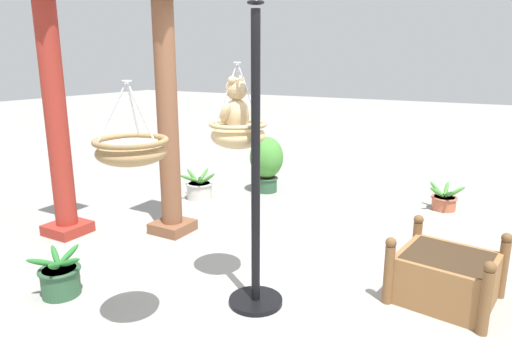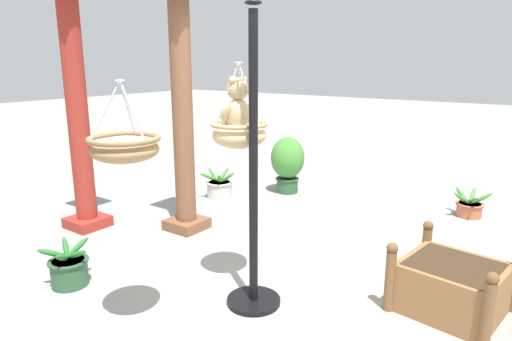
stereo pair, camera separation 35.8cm
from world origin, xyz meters
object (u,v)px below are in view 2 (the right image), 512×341
potted_plant_small_succulent (469,207)px  hanging_basket_with_teddy (239,133)px  potted_plant_fern_front (219,187)px  potted_plant_tall_leafy (288,162)px  wooden_planter_box (452,285)px  display_pole_central (253,221)px  greenhouse_pillar_right (183,119)px  hanging_basket_left_high (124,147)px  potted_plant_bushy_green (69,268)px  teddy_bear (237,108)px  greenhouse_pillar_left (78,117)px

potted_plant_small_succulent → hanging_basket_with_teddy: bearing=158.5°
potted_plant_fern_front → potted_plant_tall_leafy: 1.09m
wooden_planter_box → potted_plant_small_succulent: bearing=7.7°
display_pole_central → potted_plant_fern_front: bearing=45.6°
greenhouse_pillar_right → potted_plant_fern_front: bearing=22.9°
hanging_basket_left_high → potted_plant_fern_front: 3.62m
greenhouse_pillar_right → hanging_basket_left_high: bearing=-145.3°
hanging_basket_with_teddy → hanging_basket_left_high: (-1.01, 0.17, 0.02)m
wooden_planter_box → potted_plant_fern_front: wooden_planter_box is taller
potted_plant_bushy_green → potted_plant_fern_front: bearing=12.7°
greenhouse_pillar_right → hanging_basket_with_teddy: bearing=-118.4°
teddy_bear → potted_plant_small_succulent: size_ratio=0.85×
teddy_bear → potted_plant_fern_front: teddy_bear is taller
greenhouse_pillar_left → potted_plant_tall_leafy: size_ratio=3.24×
teddy_bear → greenhouse_pillar_left: greenhouse_pillar_left is taller
wooden_planter_box → potted_plant_fern_front: 3.68m
display_pole_central → potted_plant_fern_front: size_ratio=4.18×
greenhouse_pillar_left → potted_plant_tall_leafy: (2.63, -1.17, -0.85)m
hanging_basket_with_teddy → wooden_planter_box: (0.68, -1.58, -1.15)m
display_pole_central → teddy_bear: (0.15, 0.27, 0.85)m
potted_plant_small_succulent → wooden_planter_box: bearing=-172.3°
greenhouse_pillar_right → teddy_bear: bearing=-118.8°
hanging_basket_with_teddy → teddy_bear: 0.20m
teddy_bear → greenhouse_pillar_right: 1.57m
potted_plant_small_succulent → hanging_basket_left_high: bearing=161.3°
greenhouse_pillar_right → potted_plant_bushy_green: (-1.60, -0.13, -1.15)m
potted_plant_bushy_green → potted_plant_small_succulent: (4.02, -2.50, -0.03)m
potted_plant_fern_front → hanging_basket_left_high: bearing=-149.8°
greenhouse_pillar_left → potted_plant_tall_leafy: greenhouse_pillar_left is taller
teddy_bear → hanging_basket_left_high: same height
hanging_basket_left_high → display_pole_central: bearing=-25.9°
teddy_bear → potted_plant_fern_front: 3.03m
potted_plant_tall_leafy → potted_plant_small_succulent: (0.43, -2.46, -0.34)m
wooden_planter_box → potted_plant_small_succulent: 2.51m
hanging_basket_left_high → greenhouse_pillar_left: bearing=63.5°
hanging_basket_left_high → greenhouse_pillar_left: size_ratio=0.19×
hanging_basket_left_high → greenhouse_pillar_right: greenhouse_pillar_right is taller
hanging_basket_with_teddy → potted_plant_fern_front: size_ratio=1.21×
hanging_basket_left_high → potted_plant_bushy_green: hanging_basket_left_high is taller
hanging_basket_with_teddy → hanging_basket_left_high: size_ratio=1.28×
greenhouse_pillar_right → potted_plant_fern_front: (1.19, 0.50, -1.16)m
teddy_bear → greenhouse_pillar_right: bearing=61.2°
teddy_bear → hanging_basket_left_high: bearing=171.9°
teddy_bear → hanging_basket_left_high: (-1.01, 0.14, -0.18)m
wooden_planter_box → potted_plant_fern_front: size_ratio=1.59×
greenhouse_pillar_right → potted_plant_small_succulent: bearing=-47.4°
greenhouse_pillar_right → potted_plant_fern_front: 1.73m
hanging_basket_with_teddy → teddy_bear: bearing=90.0°
greenhouse_pillar_right → potted_plant_small_succulent: size_ratio=5.12×
potted_plant_small_succulent → display_pole_central: bearing=163.2°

